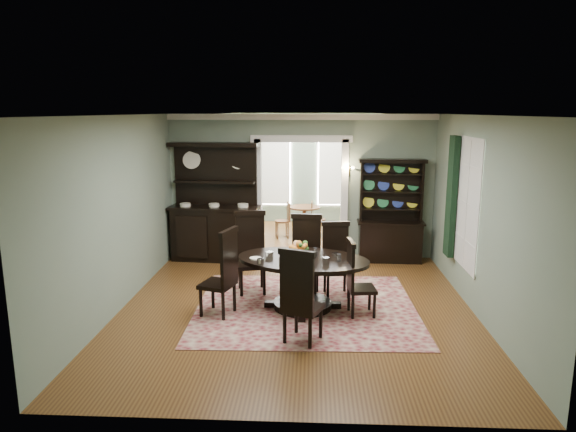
# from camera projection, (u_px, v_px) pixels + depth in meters

# --- Properties ---
(room) EXTENTS (5.51, 6.01, 3.01)m
(room) POSITION_uv_depth(u_px,v_px,m) (297.00, 210.00, 7.81)
(room) COLOR brown
(room) RESTS_ON ground
(parlor) EXTENTS (3.51, 3.50, 3.01)m
(parlor) POSITION_uv_depth(u_px,v_px,m) (304.00, 172.00, 13.19)
(parlor) COLOR brown
(parlor) RESTS_ON ground
(doorway_trim) EXTENTS (2.08, 0.25, 2.57)m
(doorway_trim) POSITION_uv_depth(u_px,v_px,m) (301.00, 181.00, 10.69)
(doorway_trim) COLOR silver
(doorway_trim) RESTS_ON floor
(right_window) EXTENTS (0.15, 1.47, 2.12)m
(right_window) POSITION_uv_depth(u_px,v_px,m) (460.00, 200.00, 8.54)
(right_window) COLOR white
(right_window) RESTS_ON wall_right
(wall_sconce) EXTENTS (0.27, 0.21, 0.21)m
(wall_sconce) POSITION_uv_depth(u_px,v_px,m) (348.00, 169.00, 10.44)
(wall_sconce) COLOR gold
(wall_sconce) RESTS_ON back_wall_right
(rug) EXTENTS (3.52, 3.16, 0.01)m
(rug) POSITION_uv_depth(u_px,v_px,m) (306.00, 307.00, 8.14)
(rug) COLOR maroon
(rug) RESTS_ON floor
(dining_table) EXTENTS (2.30, 2.28, 0.82)m
(dining_table) POSITION_uv_depth(u_px,v_px,m) (303.00, 273.00, 8.01)
(dining_table) COLOR black
(dining_table) RESTS_ON rug
(centerpiece) EXTENTS (1.44, 0.92, 0.24)m
(centerpiece) POSITION_uv_depth(u_px,v_px,m) (299.00, 253.00, 8.02)
(centerpiece) COLOR white
(centerpiece) RESTS_ON dining_table
(chair_far_left) EXTENTS (0.60, 0.58, 1.39)m
(chair_far_left) POSITION_uv_depth(u_px,v_px,m) (251.00, 249.00, 8.80)
(chair_far_left) COLOR black
(chair_far_left) RESTS_ON rug
(chair_far_mid) EXTENTS (0.55, 0.52, 1.37)m
(chair_far_mid) POSITION_uv_depth(u_px,v_px,m) (306.00, 253.00, 8.63)
(chair_far_mid) COLOR black
(chair_far_mid) RESTS_ON rug
(chair_far_right) EXTENTS (0.51, 0.49, 1.24)m
(chair_far_right) POSITION_uv_depth(u_px,v_px,m) (336.00, 257.00, 8.64)
(chair_far_right) COLOR black
(chair_far_right) RESTS_ON rug
(chair_end_left) EXTENTS (0.60, 0.62, 1.36)m
(chair_end_left) POSITION_uv_depth(u_px,v_px,m) (224.00, 271.00, 7.68)
(chair_end_left) COLOR black
(chair_end_left) RESTS_ON rug
(chair_end_right) EXTENTS (0.46, 0.48, 1.18)m
(chair_end_right) POSITION_uv_depth(u_px,v_px,m) (356.00, 276.00, 7.72)
(chair_end_right) COLOR black
(chair_end_right) RESTS_ON rug
(chair_near) EXTENTS (0.63, 0.62, 1.33)m
(chair_near) POSITION_uv_depth(u_px,v_px,m) (300.00, 295.00, 6.72)
(chair_near) COLOR black
(chair_near) RESTS_ON rug
(sideboard) EXTENTS (1.89, 0.80, 2.43)m
(sideboard) POSITION_uv_depth(u_px,v_px,m) (215.00, 219.00, 10.66)
(sideboard) COLOR black
(sideboard) RESTS_ON floor
(welsh_dresser) EXTENTS (1.36, 0.53, 2.11)m
(welsh_dresser) POSITION_uv_depth(u_px,v_px,m) (390.00, 225.00, 10.55)
(welsh_dresser) COLOR black
(welsh_dresser) RESTS_ON floor
(parlor_table) EXTENTS (0.78, 0.78, 0.72)m
(parlor_table) POSITION_uv_depth(u_px,v_px,m) (304.00, 216.00, 12.81)
(parlor_table) COLOR brown
(parlor_table) RESTS_ON parlor_floor
(parlor_chair_left) EXTENTS (0.40, 0.39, 0.87)m
(parlor_chair_left) POSITION_uv_depth(u_px,v_px,m) (285.00, 219.00, 12.54)
(parlor_chair_left) COLOR brown
(parlor_chair_left) RESTS_ON parlor_floor
(parlor_chair_right) EXTENTS (0.36, 0.36, 0.86)m
(parlor_chair_right) POSITION_uv_depth(u_px,v_px,m) (316.00, 218.00, 12.73)
(parlor_chair_right) COLOR brown
(parlor_chair_right) RESTS_ON parlor_floor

